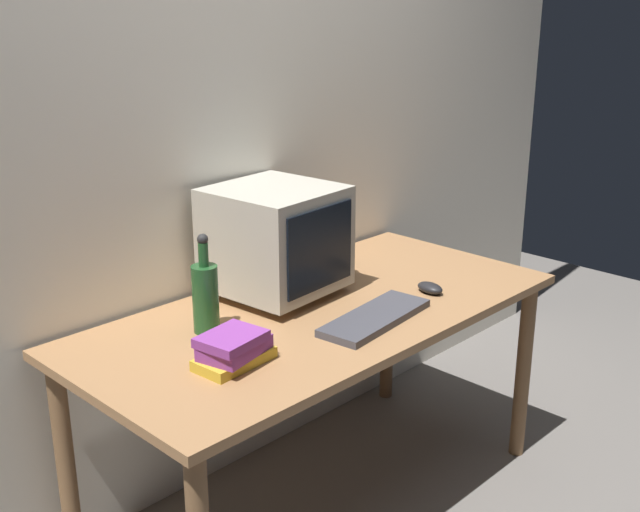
{
  "coord_description": "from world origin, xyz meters",
  "views": [
    {
      "loc": [
        -1.7,
        -1.65,
        1.71
      ],
      "look_at": [
        0.0,
        0.0,
        0.92
      ],
      "focal_mm": 44.33,
      "sensor_mm": 36.0,
      "label": 1
    }
  ],
  "objects_px": {
    "keyboard": "(375,318)",
    "computer_mouse": "(430,288)",
    "crt_monitor": "(276,240)",
    "bottle_tall": "(205,295)",
    "bottle_short": "(345,260)",
    "book_stack": "(234,349)"
  },
  "relations": [
    {
      "from": "keyboard",
      "to": "book_stack",
      "type": "distance_m",
      "value": 0.51
    },
    {
      "from": "computer_mouse",
      "to": "bottle_tall",
      "type": "bearing_deg",
      "value": 163.74
    },
    {
      "from": "computer_mouse",
      "to": "bottle_short",
      "type": "bearing_deg",
      "value": 109.31
    },
    {
      "from": "bottle_short",
      "to": "keyboard",
      "type": "bearing_deg",
      "value": -124.48
    },
    {
      "from": "crt_monitor",
      "to": "book_stack",
      "type": "height_order",
      "value": "crt_monitor"
    },
    {
      "from": "bottle_tall",
      "to": "bottle_short",
      "type": "bearing_deg",
      "value": 2.69
    },
    {
      "from": "computer_mouse",
      "to": "keyboard",
      "type": "bearing_deg",
      "value": -169.97
    },
    {
      "from": "bottle_short",
      "to": "book_stack",
      "type": "bearing_deg",
      "value": -160.24
    },
    {
      "from": "book_stack",
      "to": "computer_mouse",
      "type": "bearing_deg",
      "value": -3.99
    },
    {
      "from": "book_stack",
      "to": "bottle_short",
      "type": "bearing_deg",
      "value": 19.76
    },
    {
      "from": "computer_mouse",
      "to": "book_stack",
      "type": "xyz_separation_m",
      "value": [
        -0.82,
        0.06,
        0.03
      ]
    },
    {
      "from": "crt_monitor",
      "to": "keyboard",
      "type": "relative_size",
      "value": 0.99
    },
    {
      "from": "computer_mouse",
      "to": "bottle_tall",
      "type": "relative_size",
      "value": 0.33
    },
    {
      "from": "crt_monitor",
      "to": "bottle_short",
      "type": "relative_size",
      "value": 2.52
    },
    {
      "from": "computer_mouse",
      "to": "book_stack",
      "type": "relative_size",
      "value": 0.44
    },
    {
      "from": "keyboard",
      "to": "bottle_tall",
      "type": "height_order",
      "value": "bottle_tall"
    },
    {
      "from": "keyboard",
      "to": "computer_mouse",
      "type": "bearing_deg",
      "value": -2.2
    },
    {
      "from": "crt_monitor",
      "to": "book_stack",
      "type": "bearing_deg",
      "value": -145.19
    },
    {
      "from": "book_stack",
      "to": "keyboard",
      "type": "bearing_deg",
      "value": -9.26
    },
    {
      "from": "bottle_tall",
      "to": "book_stack",
      "type": "relative_size",
      "value": 1.35
    },
    {
      "from": "bottle_short",
      "to": "bottle_tall",
      "type": "bearing_deg",
      "value": -177.31
    },
    {
      "from": "bottle_tall",
      "to": "book_stack",
      "type": "distance_m",
      "value": 0.26
    }
  ]
}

